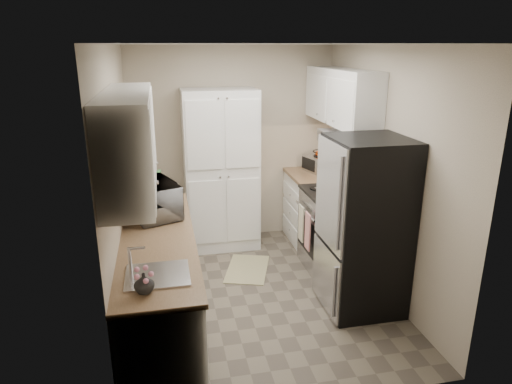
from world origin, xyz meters
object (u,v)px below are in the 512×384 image
at_px(microwave, 153,199).
at_px(electric_range, 335,230).
at_px(refrigerator, 364,226).
at_px(pantry_cabinet, 221,171).
at_px(wine_bottle, 142,189).
at_px(toaster_oven, 319,164).

bearing_deg(microwave, electric_range, -102.38).
xyz_separation_m(electric_range, refrigerator, (-0.03, -0.80, 0.37)).
distance_m(pantry_cabinet, wine_bottle, 1.22).
distance_m(microwave, wine_bottle, 0.46).
relative_size(refrigerator, microwave, 2.81).
bearing_deg(electric_range, refrigerator, -92.48).
bearing_deg(refrigerator, pantry_cabinet, 123.46).
xyz_separation_m(pantry_cabinet, electric_range, (1.17, -0.93, -0.52)).
relative_size(electric_range, toaster_oven, 3.08).
relative_size(wine_bottle, toaster_oven, 0.76).
relative_size(pantry_cabinet, wine_bottle, 7.15).
bearing_deg(refrigerator, wine_bottle, 155.41).
height_order(pantry_cabinet, toaster_oven, pantry_cabinet).
distance_m(microwave, toaster_oven, 2.43).
relative_size(refrigerator, wine_bottle, 6.07).
relative_size(pantry_cabinet, toaster_oven, 5.45).
bearing_deg(toaster_oven, pantry_cabinet, 162.43).
xyz_separation_m(refrigerator, wine_bottle, (-2.07, 0.95, 0.21)).
bearing_deg(toaster_oven, microwave, -167.12).
distance_m(electric_range, refrigerator, 0.88).
bearing_deg(toaster_oven, wine_bottle, -178.02).
bearing_deg(microwave, wine_bottle, -6.41).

